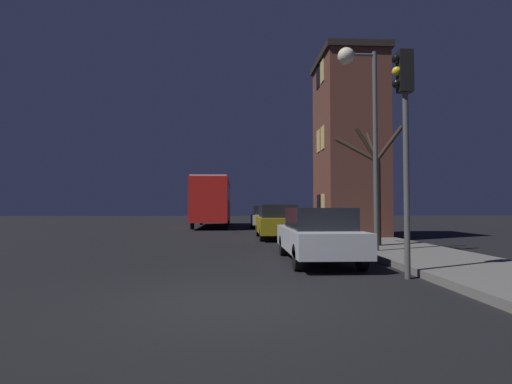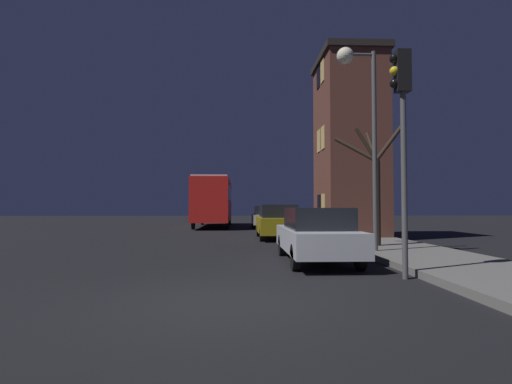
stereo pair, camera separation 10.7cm
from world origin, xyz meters
name	(u,v)px [view 1 (the left image)]	position (x,y,z in m)	size (l,w,h in m)	color
ground_plane	(231,301)	(0.00, 0.00, 0.00)	(120.00, 120.00, 0.00)	black
brick_building	(349,144)	(5.57, 12.68, 4.56)	(3.02, 4.22, 8.75)	brown
streetlamp	(359,98)	(3.91, 5.62, 4.90)	(1.23, 0.52, 6.31)	#4C4C4C
traffic_light	(404,115)	(3.66, 1.78, 3.46)	(0.43, 0.24, 4.86)	#4C4C4C
bare_tree	(375,184)	(4.95, 7.27, 2.31)	(2.33, 0.87, 4.21)	#2D2319
bus	(213,199)	(-1.72, 23.70, 2.12)	(2.49, 10.22, 3.56)	red
car_near_lane	(318,234)	(2.31, 4.36, 0.77)	(1.73, 4.57, 1.49)	#B7BABF
car_mid_lane	(277,221)	(2.01, 12.34, 0.81)	(1.83, 4.55, 1.60)	olive
car_far_lane	(264,217)	(1.98, 21.27, 0.80)	(1.70, 4.01, 1.56)	beige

